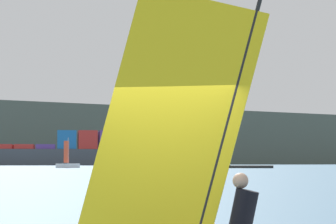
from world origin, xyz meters
TOP-DOWN VIEW (x-y plane):
  - windsurfer at (0.92, 0.28)m, footprint 3.61×2.14m
  - cargo_ship at (50.96, 423.48)m, footprint 153.12×52.89m
  - distant_headland at (424.00, 794.23)m, footprint 924.99×509.97m
  - small_sailboat at (34.57, 200.23)m, footprint 7.49×7.54m

SIDE VIEW (x-z plane):
  - small_sailboat at x=34.57m, z-range -3.40..5.02m
  - windsurfer at x=0.92m, z-range -0.98..3.43m
  - cargo_ship at x=50.96m, z-range -8.29..23.91m
  - distant_headland at x=424.00m, z-range 0.00..46.20m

